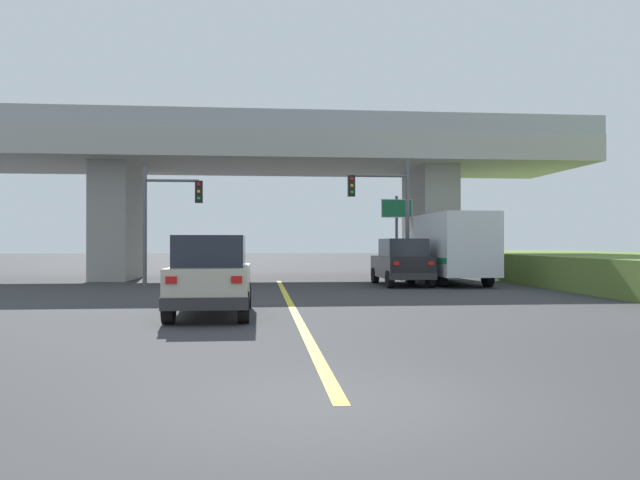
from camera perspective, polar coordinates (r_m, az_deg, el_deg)
name	(u,v)px	position (r m, az deg, el deg)	size (l,w,h in m)	color
ground	(277,278)	(33.06, -3.88, -3.45)	(160.00, 160.00, 0.00)	#353538
overpass_bridge	(277,170)	(33.23, -3.87, 6.30)	(31.24, 8.52, 7.97)	#A8A59E
lane_divider_stripe	(291,305)	(18.84, -2.65, -5.85)	(0.20, 23.35, 0.01)	yellow
suv_lead	(211,276)	(16.10, -9.78, -3.20)	(1.94, 4.38, 2.02)	#B7B29E
suv_crossing	(402,262)	(27.37, 7.39, -1.99)	(1.98, 4.29, 2.02)	black
box_truck	(449,247)	(29.00, 11.59, -0.64)	(2.33, 7.56, 3.12)	silver
traffic_signal_nearside	(388,205)	(29.08, 6.13, 3.14)	(2.84, 0.36, 5.73)	#56595E
traffic_signal_farside	(165,210)	(28.02, -13.81, 2.65)	(2.54, 0.36, 5.15)	#56595E
highway_sign	(397,218)	(31.86, 6.94, 1.95)	(1.58, 0.17, 4.19)	#56595E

